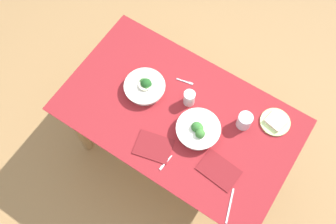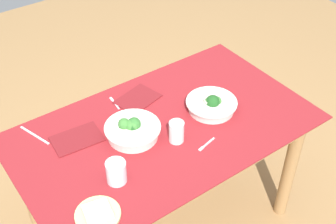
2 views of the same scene
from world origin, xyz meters
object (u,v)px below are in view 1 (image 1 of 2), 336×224
object	(u,v)px
water_glass_center	(189,98)
fork_by_far_bowl	(186,82)
broccoli_bowl_far	(145,87)
fork_by_near_bowl	(165,163)
broccoli_bowl_near	(198,130)
napkin_folded_upper	(219,170)
napkin_folded_lower	(153,147)
table_knife_left	(230,206)
water_glass_side	(244,121)
bread_side_plate	(275,122)

from	to	relation	value
water_glass_center	fork_by_far_bowl	xyz separation A→B (m)	(-0.09, 0.10, -0.05)
broccoli_bowl_far	fork_by_near_bowl	xyz separation A→B (m)	(0.35, -0.32, -0.03)
broccoli_bowl_near	fork_by_near_bowl	distance (m)	0.26
napkin_folded_upper	napkin_folded_lower	xyz separation A→B (m)	(-0.37, -0.08, 0.00)
table_knife_left	napkin_folded_lower	xyz separation A→B (m)	(-0.52, 0.05, 0.00)
water_glass_side	napkin_folded_upper	world-z (taller)	water_glass_side
fork_by_near_bowl	table_knife_left	world-z (taller)	same
broccoli_bowl_far	water_glass_center	world-z (taller)	water_glass_center
napkin_folded_upper	fork_by_far_bowl	bearing A→B (deg)	140.49
bread_side_plate	table_knife_left	distance (m)	0.56
water_glass_center	napkin_folded_lower	xyz separation A→B (m)	(-0.02, -0.35, -0.05)
fork_by_far_bowl	fork_by_near_bowl	bearing A→B (deg)	-82.73
fork_by_far_bowl	fork_by_near_bowl	world-z (taller)	same
broccoli_bowl_far	bread_side_plate	world-z (taller)	broccoli_bowl_far
table_knife_left	napkin_folded_upper	world-z (taller)	napkin_folded_upper
water_glass_side	napkin_folded_lower	world-z (taller)	water_glass_side
water_glass_side	broccoli_bowl_near	bearing A→B (deg)	-136.19
broccoli_bowl_near	fork_by_near_bowl	xyz separation A→B (m)	(-0.05, -0.26, -0.03)
broccoli_bowl_far	fork_by_far_bowl	xyz separation A→B (m)	(0.18, 0.17, -0.03)
fork_by_near_bowl	napkin_folded_lower	size ratio (longest dim) A/B	0.51
napkin_folded_upper	bread_side_plate	bearing A→B (deg)	73.12
broccoli_bowl_far	napkin_folded_lower	size ratio (longest dim) A/B	1.20
broccoli_bowl_near	table_knife_left	distance (m)	0.44
bread_side_plate	napkin_folded_upper	size ratio (longest dim) A/B	0.80
table_knife_left	napkin_folded_lower	distance (m)	0.52
water_glass_center	napkin_folded_lower	bearing A→B (deg)	-92.98
fork_by_near_bowl	napkin_folded_lower	world-z (taller)	napkin_folded_lower
broccoli_bowl_near	water_glass_center	size ratio (longest dim) A/B	2.50
napkin_folded_lower	table_knife_left	bearing A→B (deg)	-5.58
water_glass_side	fork_by_far_bowl	distance (m)	0.43
water_glass_side	napkin_folded_upper	size ratio (longest dim) A/B	0.45
water_glass_side	fork_by_near_bowl	size ratio (longest dim) A/B	0.95
broccoli_bowl_near	bread_side_plate	distance (m)	0.45
broccoli_bowl_far	broccoli_bowl_near	distance (m)	0.41
table_knife_left	fork_by_far_bowl	bearing A→B (deg)	-147.83
broccoli_bowl_far	napkin_folded_upper	world-z (taller)	broccoli_bowl_far
bread_side_plate	napkin_folded_upper	distance (m)	0.44
bread_side_plate	water_glass_side	distance (m)	0.19
broccoli_bowl_far	table_knife_left	bearing A→B (deg)	-23.03
broccoli_bowl_near	napkin_folded_lower	distance (m)	0.27
napkin_folded_upper	broccoli_bowl_far	bearing A→B (deg)	162.90
bread_side_plate	napkin_folded_upper	bearing A→B (deg)	-106.88
broccoli_bowl_far	water_glass_side	world-z (taller)	water_glass_side
fork_by_far_bowl	napkin_folded_upper	size ratio (longest dim) A/B	0.48
broccoli_bowl_near	water_glass_center	distance (m)	0.20
broccoli_bowl_near	table_knife_left	world-z (taller)	broccoli_bowl_near
broccoli_bowl_far	water_glass_center	distance (m)	0.27
napkin_folded_upper	napkin_folded_lower	size ratio (longest dim) A/B	1.07
broccoli_bowl_near	fork_by_near_bowl	bearing A→B (deg)	-101.79
table_knife_left	napkin_folded_lower	size ratio (longest dim) A/B	0.92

